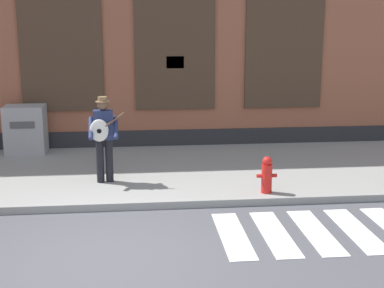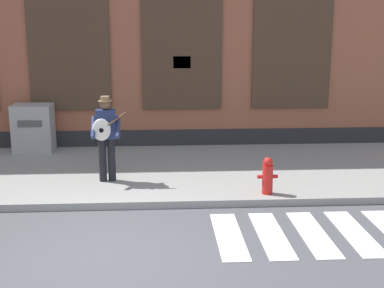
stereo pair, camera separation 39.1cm
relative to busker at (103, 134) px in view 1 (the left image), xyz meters
The scene contains 5 objects.
ground_plane 3.30m from the busker, 85.31° to the right, with size 160.00×160.00×0.00m, color #4C4C51.
sidewalk 1.39m from the busker, 73.97° to the left, with size 28.00×4.43×0.14m.
busker is the anchor object (origin of this frame).
utility_box 3.36m from the busker, 127.47° to the left, with size 0.95×0.71×1.17m.
fire_hydrant 3.28m from the busker, 17.80° to the right, with size 0.38×0.20×0.70m.
Camera 1 is at (0.44, -7.30, 3.30)m, focal length 50.00 mm.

